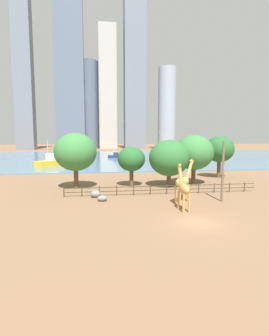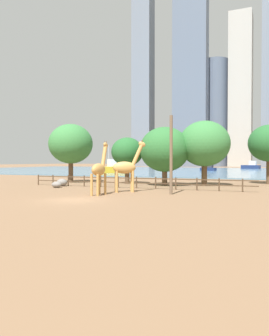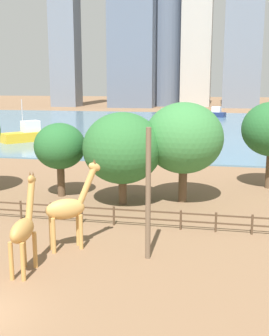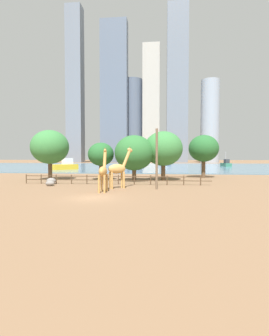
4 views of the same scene
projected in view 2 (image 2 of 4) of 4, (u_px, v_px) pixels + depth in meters
ground_plane at (220, 171)px, 99.03m from camera, size 400.00×400.00×0.00m
harbor_water at (219, 171)px, 96.26m from camera, size 180.00×86.00×0.20m
giraffe_tall at (126, 167)px, 31.67m from camera, size 3.09×2.38×5.11m
giraffe_companion at (99, 169)px, 28.99m from camera, size 0.93×2.94×4.91m
utility_pole at (171, 155)px, 29.47m from camera, size 0.28×0.28×7.13m
boulder_near_fence at (57, 185)px, 36.90m from camera, size 1.18×0.92×0.69m
boulder_by_pole at (62, 182)px, 39.18m from camera, size 1.29×1.18×0.89m
enclosure_fence at (131, 181)px, 36.37m from camera, size 26.12×0.14×1.30m
tree_left_large at (204, 144)px, 39.76m from camera, size 6.17×6.17×7.91m
tree_center_broad at (127, 152)px, 43.39m from camera, size 4.23×4.23×6.14m
tree_right_tall at (269, 143)px, 42.55m from camera, size 5.36×5.36×7.75m
tree_left_small at (165, 150)px, 40.03m from camera, size 6.11×6.11×7.19m
tree_right_small at (71, 144)px, 45.89m from camera, size 6.16×6.16×8.20m
boat_ferry at (209, 168)px, 94.08m from camera, size 4.78×2.95×4.05m
boat_sailboat at (111, 168)px, 77.26m from camera, size 6.80×7.38×6.66m
boat_tug at (251, 166)px, 118.01m from camera, size 6.88×4.15×2.85m
skyline_tower_needle at (143, 73)px, 181.81m from camera, size 10.44×9.11×103.59m
skyline_block_central at (190, 78)px, 169.10m from camera, size 17.35×8.25×91.59m
skyline_tower_glass at (241, 91)px, 174.77m from camera, size 11.68×14.79×80.76m
skyline_block_right at (215, 114)px, 179.70m from camera, size 14.35×14.35×58.01m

